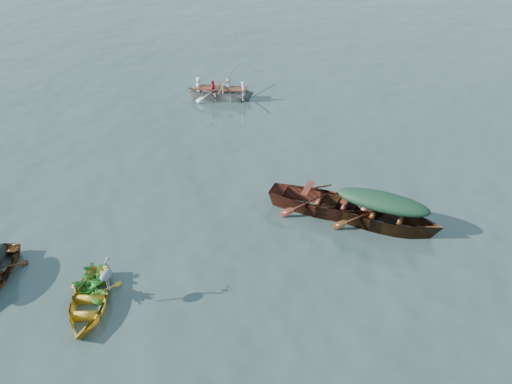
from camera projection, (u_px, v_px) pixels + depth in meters
ground at (216, 220)px, 15.63m from camera, size 140.00×140.00×0.00m
yellow_dinghy at (90, 308)px, 12.48m from camera, size 2.59×3.36×0.83m
green_tarp_boat at (379, 226)px, 15.37m from camera, size 5.13×1.66×1.24m
open_wooden_boat at (325, 212)px, 15.99m from camera, size 5.20×1.82×1.25m
rowed_boat at (221, 99)px, 23.99m from camera, size 4.70×2.69×1.08m
green_tarp_cover at (383, 202)px, 14.89m from camera, size 2.82×0.91×0.52m
thwart_benches at (327, 196)px, 15.64m from camera, size 2.61×1.07×0.04m
heron at (107, 280)px, 12.07m from camera, size 0.43×0.48×0.92m
dinghy_weeds at (91, 271)px, 12.56m from camera, size 1.03×1.12×0.60m
rowers at (221, 81)px, 23.49m from camera, size 3.37×2.14×0.76m
oars at (221, 88)px, 23.68m from camera, size 1.38×2.66×0.06m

